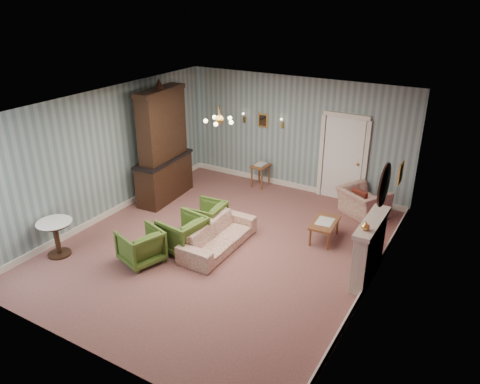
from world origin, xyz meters
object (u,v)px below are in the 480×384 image
Objects in this scene: olive_chair_b at (183,232)px; sofa_chintz at (218,231)px; coffee_table at (324,231)px; fireplace at (369,249)px; dresser at (162,142)px; side_table_black at (368,241)px; pedestal_table at (57,238)px; olive_chair_c at (206,216)px; wingback_chair at (363,198)px; olive_chair_a at (141,244)px.

sofa_chintz is at bearing 134.99° from olive_chair_b.
fireplace is at bearing -37.65° from coffee_table.
dresser is 3.45× the size of coffee_table.
coffee_table is (1.73, 1.38, -0.16)m from sofa_chintz.
side_table_black is at bearing -4.77° from coffee_table.
fireplace is (5.34, -0.91, -0.87)m from dresser.
coffee_table is at bearing 136.05° from olive_chair_b.
olive_chair_b is 0.58× the size of fireplace.
olive_chair_c is at bearing 49.09° from pedestal_table.
olive_chair_c is 3.63m from wingback_chair.
olive_chair_a is 0.39× the size of sofa_chintz.
olive_chair_b is 0.42× the size of sofa_chintz.
wingback_chair is at bearing 149.46° from olive_chair_b.
olive_chair_c is at bearing -165.76° from side_table_black.
fireplace is at bearing 138.75° from wingback_chair.
pedestal_table is at bearing -49.93° from olive_chair_a.
fireplace reaches higher than side_table_black.
olive_chair_c is at bearing 72.73° from wingback_chair.
coffee_table is at bearing 142.35° from fireplace.
dresser reaches higher than fireplace.
pedestal_table reaches higher than olive_chair_c.
olive_chair_a reaches higher than coffee_table.
olive_chair_c is (-0.04, 0.89, -0.04)m from olive_chair_b.
olive_chair_b reaches higher than olive_chair_a.
olive_chair_a is 1.01× the size of pedestal_table.
olive_chair_b is 4.25m from wingback_chair.
side_table_black reaches higher than coffee_table.
side_table_black is (0.59, -1.61, -0.15)m from wingback_chair.
fireplace is 1.50m from coffee_table.
fireplace reaches higher than olive_chair_b.
olive_chair_a is 3.15m from dresser.
wingback_chair is 1.59m from coffee_table.
dresser is 3.95× the size of pedestal_table.
olive_chair_b is 2.44m from pedestal_table.
pedestal_table is at bearing -96.70° from dresser.
fireplace reaches higher than olive_chair_a.
wingback_chair reaches higher than olive_chair_c.
dresser is 4.37m from coffee_table.
side_table_black is (3.27, 0.83, -0.08)m from olive_chair_c.
dresser is 5.49m from fireplace.
fireplace is 1.90× the size of pedestal_table.
olive_chair_c is at bearing 51.52° from sofa_chintz.
wingback_chair is (2.08, 2.91, 0.06)m from sofa_chintz.
dresser is (-1.86, 0.93, 1.09)m from olive_chair_c.
olive_chair_b is 0.80× the size of wingback_chair.
fireplace reaches higher than wingback_chair.
pedestal_table is (-4.66, -4.72, -0.07)m from wingback_chair.
wingback_chair reaches higher than coffee_table.
olive_chair_c is 3.38m from side_table_black.
dresser is at bearing 87.95° from pedestal_table.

